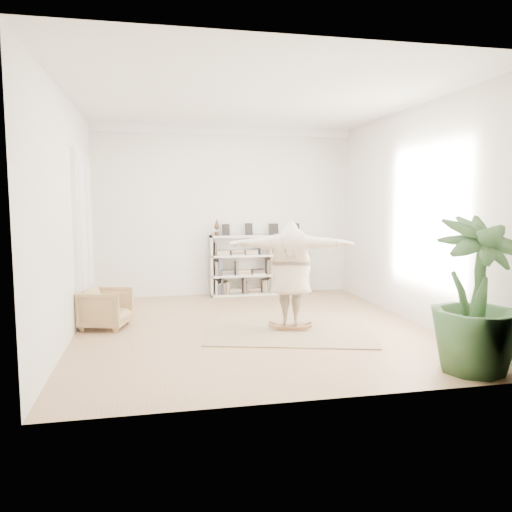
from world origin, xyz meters
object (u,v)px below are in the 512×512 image
at_px(rocker_board, 290,326).
at_px(houseplant, 476,295).
at_px(bookshelf, 260,265).
at_px(armchair, 106,308).
at_px(person, 291,271).

height_order(rocker_board, houseplant, houseplant).
relative_size(bookshelf, armchair, 3.12).
bearing_deg(armchair, rocker_board, -88.11).
bearing_deg(person, houseplant, 140.84).
bearing_deg(armchair, bookshelf, -36.17).
relative_size(armchair, rocker_board, 1.35).
distance_m(rocker_board, houseplant, 2.94).
xyz_separation_m(bookshelf, person, (-0.17, -3.08, 0.32)).
height_order(armchair, rocker_board, armchair).
relative_size(armchair, person, 0.34).
height_order(bookshelf, person, person).
xyz_separation_m(person, houseplant, (1.63, -2.29, -0.02)).
bearing_deg(rocker_board, bookshelf, 102.17).
xyz_separation_m(bookshelf, armchair, (-3.04, -2.34, -0.31)).
bearing_deg(person, rocker_board, 41.98).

